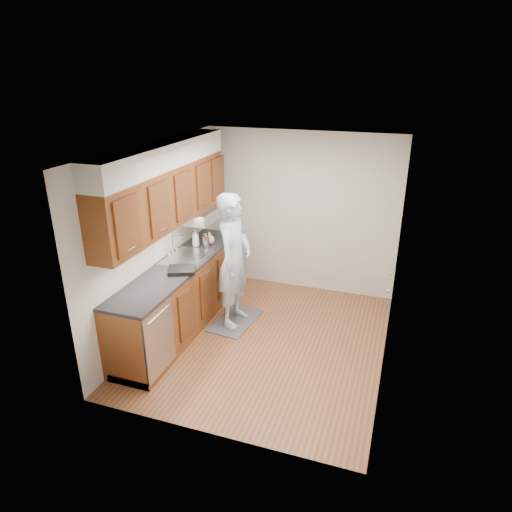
% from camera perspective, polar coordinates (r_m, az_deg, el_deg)
% --- Properties ---
extents(floor, '(3.50, 3.50, 0.00)m').
position_cam_1_polar(floor, '(6.12, 1.19, -10.53)').
color(floor, brown).
rests_on(floor, ground).
extents(ceiling, '(3.50, 3.50, 0.00)m').
position_cam_1_polar(ceiling, '(5.20, 1.42, 13.27)').
color(ceiling, white).
rests_on(ceiling, wall_left).
extents(wall_left, '(0.02, 3.50, 2.50)m').
position_cam_1_polar(wall_left, '(6.13, -12.20, 2.09)').
color(wall_left, beige).
rests_on(wall_left, floor).
extents(wall_right, '(0.02, 3.50, 2.50)m').
position_cam_1_polar(wall_right, '(5.32, 16.89, -1.59)').
color(wall_right, beige).
rests_on(wall_right, floor).
extents(wall_back, '(3.00, 0.02, 2.50)m').
position_cam_1_polar(wall_back, '(7.13, 5.60, 5.39)').
color(wall_back, beige).
rests_on(wall_back, floor).
extents(counter, '(0.64, 2.80, 1.30)m').
position_cam_1_polar(counter, '(6.29, -9.28, -4.72)').
color(counter, brown).
rests_on(counter, floor).
extents(upper_cabinets, '(0.47, 2.80, 1.21)m').
position_cam_1_polar(upper_cabinets, '(5.88, -11.10, 8.46)').
color(upper_cabinets, brown).
rests_on(upper_cabinets, wall_left).
extents(closet_door, '(0.02, 1.22, 2.05)m').
position_cam_1_polar(closet_door, '(5.68, 16.69, -2.48)').
color(closet_door, white).
rests_on(closet_door, wall_right).
extents(floor_mat, '(0.59, 0.89, 0.02)m').
position_cam_1_polar(floor_mat, '(6.54, -2.62, -8.10)').
color(floor_mat, '#58585B').
rests_on(floor_mat, floor).
extents(person, '(0.50, 0.75, 2.10)m').
position_cam_1_polar(person, '(6.07, -2.79, 0.52)').
color(person, '#A5BBC9').
rests_on(person, floor_mat).
extents(soap_bottle_a, '(0.11, 0.11, 0.27)m').
position_cam_1_polar(soap_bottle_a, '(6.61, -7.56, 2.30)').
color(soap_bottle_a, silver).
rests_on(soap_bottle_a, counter).
extents(soap_bottle_b, '(0.11, 0.11, 0.17)m').
position_cam_1_polar(soap_bottle_b, '(6.68, -6.28, 2.14)').
color(soap_bottle_b, silver).
rests_on(soap_bottle_b, counter).
extents(soap_bottle_c, '(0.20, 0.20, 0.18)m').
position_cam_1_polar(soap_bottle_c, '(6.70, -5.81, 2.26)').
color(soap_bottle_c, silver).
rests_on(soap_bottle_c, counter).
extents(soda_can, '(0.09, 0.09, 0.13)m').
position_cam_1_polar(soda_can, '(6.63, -6.15, 1.80)').
color(soda_can, '#BA331F').
rests_on(soda_can, counter).
extents(steel_can, '(0.08, 0.08, 0.12)m').
position_cam_1_polar(steel_can, '(6.57, -6.25, 1.52)').
color(steel_can, '#A5A5AA').
rests_on(steel_can, counter).
extents(dish_rack, '(0.42, 0.39, 0.05)m').
position_cam_1_polar(dish_rack, '(5.84, -9.25, -1.74)').
color(dish_rack, black).
rests_on(dish_rack, counter).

